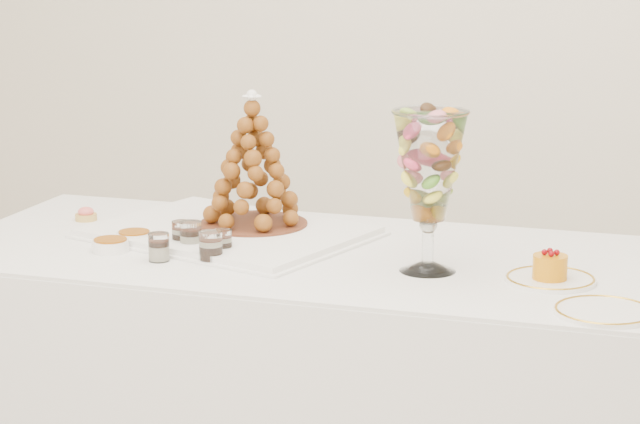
% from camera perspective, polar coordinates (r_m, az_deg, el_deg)
% --- Properties ---
extents(buffet_table, '(2.14, 0.96, 0.79)m').
position_cam_1_polar(buffet_table, '(3.25, 1.33, -8.72)').
color(buffet_table, white).
rests_on(buffet_table, ground).
extents(lace_tray, '(0.76, 0.64, 0.02)m').
position_cam_1_polar(lace_tray, '(3.31, -4.20, -0.93)').
color(lace_tray, white).
rests_on(lace_tray, buffet_table).
extents(macaron_vase, '(0.18, 0.18, 0.38)m').
position_cam_1_polar(macaron_vase, '(2.93, 5.03, 2.00)').
color(macaron_vase, white).
rests_on(macaron_vase, buffet_table).
extents(cake_plate, '(0.21, 0.21, 0.01)m').
position_cam_1_polar(cake_plate, '(2.94, 10.49, -3.06)').
color(cake_plate, white).
rests_on(cake_plate, buffet_table).
extents(spare_plate, '(0.22, 0.22, 0.01)m').
position_cam_1_polar(spare_plate, '(2.72, 12.86, -4.47)').
color(spare_plate, white).
rests_on(spare_plate, buffet_table).
extents(pink_tart, '(0.06, 0.06, 0.04)m').
position_cam_1_polar(pink_tart, '(3.54, -10.65, -0.12)').
color(pink_tart, tan).
rests_on(pink_tart, buffet_table).
extents(verrine_a, '(0.07, 0.07, 0.07)m').
position_cam_1_polar(verrine_a, '(3.21, -6.34, -1.02)').
color(verrine_a, white).
rests_on(verrine_a, buffet_table).
extents(verrine_b, '(0.06, 0.06, 0.08)m').
position_cam_1_polar(verrine_b, '(3.17, -5.92, -1.10)').
color(verrine_b, white).
rests_on(verrine_b, buffet_table).
extents(verrine_c, '(0.06, 0.06, 0.07)m').
position_cam_1_polar(verrine_c, '(3.12, -4.48, -1.41)').
color(verrine_c, white).
rests_on(verrine_c, buffet_table).
extents(verrine_d, '(0.07, 0.07, 0.07)m').
position_cam_1_polar(verrine_d, '(3.08, -7.38, -1.60)').
color(verrine_d, white).
rests_on(verrine_d, buffet_table).
extents(verrine_e, '(0.07, 0.07, 0.08)m').
position_cam_1_polar(verrine_e, '(3.05, -5.01, -1.61)').
color(verrine_e, white).
rests_on(verrine_e, buffet_table).
extents(ramekin_back, '(0.09, 0.09, 0.03)m').
position_cam_1_polar(ramekin_back, '(3.27, -8.49, -1.18)').
color(ramekin_back, white).
rests_on(ramekin_back, buffet_table).
extents(ramekin_front, '(0.09, 0.09, 0.03)m').
position_cam_1_polar(ramekin_front, '(3.19, -9.55, -1.54)').
color(ramekin_front, white).
rests_on(ramekin_front, buffet_table).
extents(croquembouche, '(0.29, 0.29, 0.36)m').
position_cam_1_polar(croquembouche, '(3.31, -3.09, 2.39)').
color(croquembouche, '#612D19').
rests_on(croquembouche, lace_tray).
extents(mousse_cake, '(0.08, 0.08, 0.07)m').
position_cam_1_polar(mousse_cake, '(2.92, 10.47, -2.47)').
color(mousse_cake, orange).
rests_on(mousse_cake, cake_plate).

